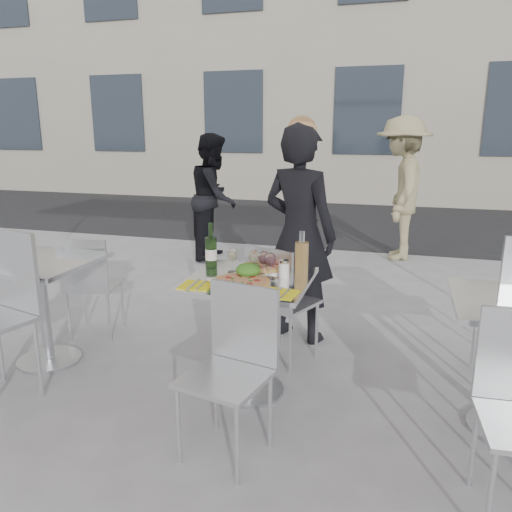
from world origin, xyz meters
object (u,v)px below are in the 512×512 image
(side_table_left, at_px, (42,290))
(wineglass_white_a, at_px, (232,255))
(sugar_shaker, at_px, (284,269))
(pizza_near, at_px, (241,282))
(pedestrian_b, at_px, (401,189))
(pizza_far, at_px, (264,267))
(wine_bottle, at_px, (211,251))
(side_chair_lfar, at_px, (89,279))
(chair_far, at_px, (277,295))
(chair_near, at_px, (234,356))
(pedestrian_a, at_px, (214,197))
(carafe, at_px, (302,259))
(napkin_right, at_px, (280,293))
(wineglass_red_a, at_px, (264,259))
(wineglass_red_b, at_px, (270,261))
(wineglass_white_b, at_px, (254,257))
(napkin_left, at_px, (197,285))
(main_table, at_px, (249,311))
(salad_plate, at_px, (248,271))
(woman_diner, at_px, (299,235))

(side_table_left, bearing_deg, wineglass_white_a, 3.98)
(sugar_shaker, bearing_deg, pizza_near, -137.46)
(pedestrian_b, distance_m, pizza_far, 3.67)
(wine_bottle, bearing_deg, side_chair_lfar, 164.81)
(chair_far, xyz_separation_m, chair_near, (0.02, -0.99, -0.00))
(pedestrian_a, distance_m, pedestrian_b, 2.35)
(carafe, bearing_deg, side_chair_lfar, 167.94)
(pizza_far, bearing_deg, wine_bottle, -169.02)
(wineglass_white_a, bearing_deg, side_table_left, -176.02)
(chair_far, relative_size, side_chair_lfar, 1.04)
(side_table_left, distance_m, chair_far, 1.63)
(side_table_left, bearing_deg, chair_near, -19.09)
(napkin_right, bearing_deg, pizza_near, 160.45)
(pedestrian_a, bearing_deg, sugar_shaker, -160.13)
(side_chair_lfar, bearing_deg, pizza_far, 157.86)
(chair_near, height_order, wineglass_red_a, wineglass_red_a)
(wine_bottle, bearing_deg, carafe, -5.90)
(pizza_near, xyz_separation_m, pizza_far, (0.05, 0.33, 0.00))
(wineglass_white_a, bearing_deg, napkin_right, -40.32)
(chair_far, relative_size, napkin_right, 4.28)
(pizza_near, relative_size, wineglass_red_b, 2.10)
(carafe, xyz_separation_m, sugar_shaker, (-0.10, -0.01, -0.06))
(side_chair_lfar, relative_size, wineglass_white_b, 5.22)
(chair_far, height_order, pizza_far, chair_far)
(side_table_left, bearing_deg, chair_far, 15.66)
(sugar_shaker, distance_m, napkin_left, 0.53)
(pedestrian_b, relative_size, carafe, 6.17)
(side_chair_lfar, distance_m, wine_bottle, 1.24)
(chair_far, xyz_separation_m, wineglass_white_a, (-0.20, -0.34, 0.35))
(wineglass_red_b, distance_m, napkin_left, 0.46)
(chair_far, distance_m, wine_bottle, 0.59)
(main_table, distance_m, wineglass_white_b, 0.33)
(wineglass_white_b, relative_size, wineglass_red_b, 1.00)
(salad_plate, distance_m, napkin_left, 0.34)
(wineglass_white_b, height_order, wineglass_red_b, same)
(wineglass_white_a, bearing_deg, wine_bottle, 161.23)
(side_table_left, height_order, pizza_far, pizza_far)
(pedestrian_a, bearing_deg, wine_bottle, -167.32)
(salad_plate, distance_m, wineglass_white_a, 0.17)
(pedestrian_b, height_order, sugar_shaker, pedestrian_b)
(side_table_left, relative_size, napkin_right, 3.74)
(wineglass_red_a, bearing_deg, napkin_right, -59.50)
(wineglass_red_a, bearing_deg, pizza_far, 104.05)
(carafe, bearing_deg, wine_bottle, 174.10)
(side_table_left, xyz_separation_m, napkin_right, (1.75, -0.23, 0.21))
(side_chair_lfar, relative_size, woman_diner, 0.49)
(salad_plate, relative_size, napkin_right, 1.10)
(chair_far, distance_m, pedestrian_a, 3.12)
(wineglass_white_b, xyz_separation_m, napkin_left, (-0.25, -0.31, -0.11))
(salad_plate, distance_m, wineglass_red_b, 0.15)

